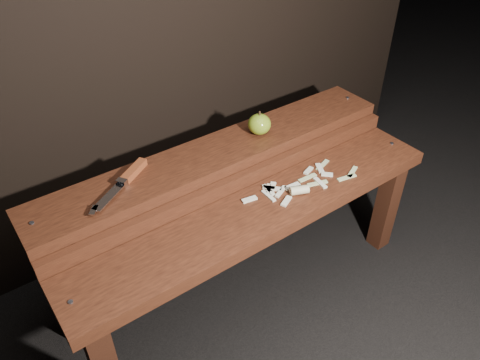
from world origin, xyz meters
TOP-DOWN VIEW (x-y plane):
  - ground at (0.00, 0.00)m, footprint 60.00×60.00m
  - bench_front_tier at (0.00, -0.06)m, footprint 1.20×0.20m
  - bench_rear_tier at (0.00, 0.17)m, footprint 1.20×0.21m
  - apple at (0.16, 0.17)m, footprint 0.07×0.07m
  - knife at (-0.29, 0.19)m, footprint 0.22×0.15m
  - apple_scraps at (0.14, -0.04)m, footprint 0.40×0.13m

SIDE VIEW (x-z plane):
  - ground at x=0.00m, z-range 0.00..0.00m
  - bench_front_tier at x=0.00m, z-range 0.14..0.56m
  - bench_rear_tier at x=0.00m, z-range 0.16..0.67m
  - apple_scraps at x=0.14m, z-range 0.41..0.44m
  - knife at x=-0.29m, z-range 0.50..0.52m
  - apple at x=0.16m, z-range 0.49..0.57m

